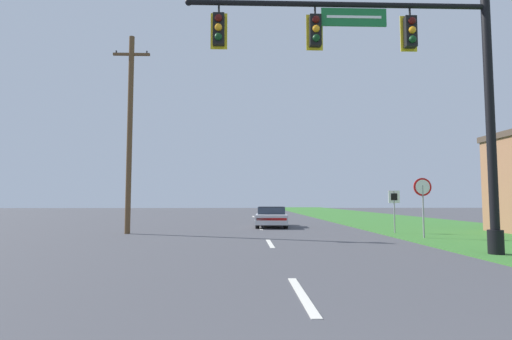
# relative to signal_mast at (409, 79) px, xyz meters

# --- Properties ---
(grass_verge_right) EXTENTS (10.00, 110.00, 0.04)m
(grass_verge_right) POSITION_rel_signal_mast_xyz_m (6.55, 19.35, -5.23)
(grass_verge_right) COLOR #38752D
(grass_verge_right) RESTS_ON ground
(road_center_line) EXTENTS (0.16, 34.80, 0.01)m
(road_center_line) POSITION_rel_signal_mast_xyz_m (-3.95, 11.35, -5.24)
(road_center_line) COLOR silver
(road_center_line) RESTS_ON ground
(signal_mast) EXTENTS (9.38, 0.47, 8.36)m
(signal_mast) POSITION_rel_signal_mast_xyz_m (0.00, 0.00, 0.00)
(signal_mast) COLOR black
(signal_mast) RESTS_ON grass_verge_right
(car_ahead) EXTENTS (2.09, 4.43, 1.19)m
(car_ahead) POSITION_rel_signal_mast_xyz_m (-3.25, 12.65, -4.64)
(car_ahead) COLOR black
(car_ahead) RESTS_ON ground
(stop_sign) EXTENTS (0.76, 0.07, 2.50)m
(stop_sign) POSITION_rel_signal_mast_xyz_m (2.58, 4.97, -3.38)
(stop_sign) COLOR gray
(stop_sign) RESTS_ON grass_verge_right
(route_sign_post) EXTENTS (0.55, 0.06, 2.03)m
(route_sign_post) POSITION_rel_signal_mast_xyz_m (2.35, 7.55, -3.72)
(route_sign_post) COLOR gray
(route_sign_post) RESTS_ON grass_verge_right
(utility_pole_near) EXTENTS (1.80, 0.26, 9.73)m
(utility_pole_near) POSITION_rel_signal_mast_xyz_m (-10.51, 7.91, -0.22)
(utility_pole_near) COLOR brown
(utility_pole_near) RESTS_ON ground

